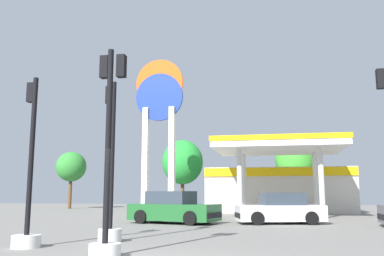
{
  "coord_description": "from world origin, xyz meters",
  "views": [
    {
      "loc": [
        2.69,
        -8.06,
        1.46
      ],
      "look_at": [
        -0.97,
        10.24,
        4.4
      ],
      "focal_mm": 38.6,
      "sensor_mm": 36.0,
      "label": 1
    }
  ],
  "objects": [
    {
      "name": "tree_2",
      "position": [
        4.42,
        28.88,
        4.37
      ],
      "size": [
        3.39,
        3.39,
        6.22
      ],
      "color": "brown",
      "rests_on": "ground"
    },
    {
      "name": "station_pole_sign",
      "position": [
        -5.59,
        20.92,
        7.13
      ],
      "size": [
        3.59,
        0.56,
        11.4
      ],
      "color": "white",
      "rests_on": "ground"
    },
    {
      "name": "gas_station",
      "position": [
        2.97,
        24.25,
        2.02
      ],
      "size": [
        10.76,
        12.61,
        4.75
      ],
      "color": "beige",
      "rests_on": "ground"
    },
    {
      "name": "car_0",
      "position": [
        2.88,
        12.51,
        0.66
      ],
      "size": [
        4.37,
        2.67,
        1.46
      ],
      "color": "black",
      "rests_on": "ground"
    },
    {
      "name": "car_1",
      "position": [
        -2.19,
        11.77,
        0.7
      ],
      "size": [
        4.62,
        2.86,
        1.54
      ],
      "color": "black",
      "rests_on": "ground"
    },
    {
      "name": "traffic_signal_2",
      "position": [
        -1.21,
        1.21,
        1.79
      ],
      "size": [
        0.73,
        0.73,
        4.98
      ],
      "color": "silver",
      "rests_on": "ground"
    },
    {
      "name": "traffic_signal_3",
      "position": [
        -2.28,
        4.02,
        1.36
      ],
      "size": [
        0.71,
        0.71,
        4.96
      ],
      "color": "silver",
      "rests_on": "ground"
    },
    {
      "name": "tree_1",
      "position": [
        -5.73,
        29.52,
        4.28
      ],
      "size": [
        3.8,
        3.8,
        6.36
      ],
      "color": "brown",
      "rests_on": "ground"
    },
    {
      "name": "tree_0",
      "position": [
        -16.26,
        28.15,
        3.89
      ],
      "size": [
        2.81,
        2.81,
        5.33
      ],
      "color": "brown",
      "rests_on": "ground"
    },
    {
      "name": "traffic_signal_0",
      "position": [
        -3.97,
        2.32,
        1.26
      ],
      "size": [
        0.77,
        0.77,
        4.72
      ],
      "color": "silver",
      "rests_on": "ground"
    }
  ]
}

